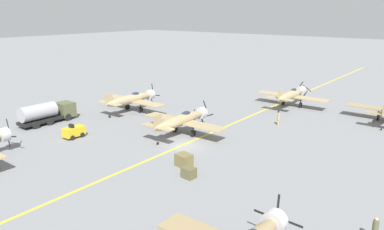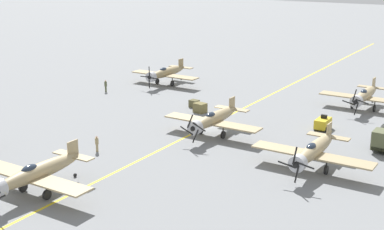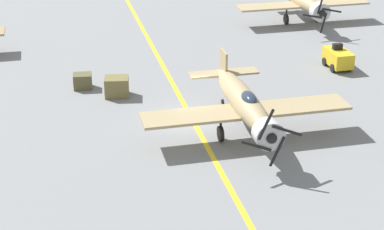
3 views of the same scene
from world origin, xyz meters
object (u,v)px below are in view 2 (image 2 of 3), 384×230
Objects in this scene: airplane_mid_center at (214,119)px; supply_crate_by_tanker at (194,104)px; airplane_mid_left at (313,151)px; supply_crate_mid_lane at (200,108)px; tow_tractor at (323,123)px; airplane_near_left at (365,95)px; airplane_far_center at (36,173)px; ground_crew_walking at (97,143)px; airplane_near_right at (166,73)px; ground_crew_inspecting at (106,85)px.

airplane_mid_center is 9.79× the size of supply_crate_by_tanker.
airplane_mid_left reaches higher than supply_crate_mid_lane.
airplane_mid_center is at bearing 42.15° from tow_tractor.
airplane_near_left is 1.00× the size of airplane_far_center.
ground_crew_walking is at bearing 64.10° from airplane_near_left.
airplane_mid_center is at bearing 130.48° from supply_crate_mid_lane.
ground_crew_walking is 1.44× the size of supply_crate_by_tanker.
supply_crate_mid_lane is (-2.11, 1.86, 0.14)m from supply_crate_by_tanker.
airplane_near_right is at bearing 9.36° from airplane_near_left.
airplane_far_center is at bearing 125.38° from airplane_near_right.
airplane_mid_left is 7.73× the size of supply_crate_mid_lane.
airplane_mid_center is 4.62× the size of tow_tractor.
airplane_near_right is at bearing -39.73° from supply_crate_mid_lane.
ground_crew_inspecting is (34.97, -0.54, 0.23)m from tow_tractor.
ground_crew_walking is 1.14× the size of supply_crate_mid_lane.
airplane_near_left is 9.79× the size of supply_crate_by_tanker.
airplane_far_center is 4.62× the size of tow_tractor.
airplane_far_center reaches higher than supply_crate_mid_lane.
ground_crew_walking is at bearing 48.91° from tow_tractor.
tow_tractor is 27.18m from ground_crew_walking.
supply_crate_mid_lane is at bearing 155.61° from airplane_near_right.
supply_crate_mid_lane is (-13.38, 11.12, -1.37)m from airplane_near_right.
airplane_far_center is 43.65m from airplane_near_right.
ground_crew_walking is at bearing 129.12° from ground_crew_inspecting.
airplane_near_left is 31.72m from airplane_near_right.
tow_tractor is at bearing -174.64° from supply_crate_mid_lane.
airplane_mid_center reaches higher than supply_crate_mid_lane.
supply_crate_mid_lane is (-1.38, -18.94, -0.31)m from ground_crew_walking.
airplane_near_right is (31.64, 2.15, 0.00)m from airplane_near_left.
airplane_near_right reaches higher than supply_crate_by_tanker.
supply_crate_mid_lane is (20.00, -11.65, -1.37)m from airplane_mid_left.
ground_crew_walking is at bearing 127.10° from airplane_near_right.
airplane_mid_center reaches higher than ground_crew_walking.
ground_crew_walking is at bearing 17.67° from airplane_mid_left.
airplane_near_left is at bearing -119.84° from airplane_far_center.
supply_crate_by_tanker is (8.55, -9.40, -1.50)m from airplane_mid_center.
tow_tractor reaches higher than ground_crew_walking.
ground_crew_inspecting is (17.10, -21.03, 0.06)m from ground_crew_walking.
supply_crate_by_tanker is (0.73, -20.79, -0.45)m from ground_crew_walking.
ground_crew_walking is 27.10m from ground_crew_inspecting.
airplane_mid_left is at bearing 104.90° from tow_tractor.
airplane_near_right is 32.38m from ground_crew_walking.
airplane_mid_center is at bearing -17.99° from airplane_mid_left.
ground_crew_inspecting is at bearing 22.40° from airplane_near_left.
ground_crew_inspecting reaches higher than supply_crate_mid_lane.
tow_tractor is at bearing -131.09° from ground_crew_walking.
airplane_far_center is 9.79× the size of supply_crate_by_tanker.
ground_crew_inspecting is at bearing -14.10° from airplane_mid_center.
airplane_mid_center is at bearing -124.46° from ground_crew_walking.
airplane_far_center is at bearing 122.10° from ground_crew_inspecting.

